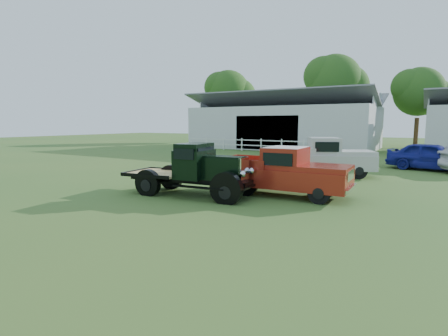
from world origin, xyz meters
The scene contains 10 objects.
ground centered at (0.00, 0.00, 0.00)m, with size 120.00×120.00×0.00m, color #356226.
shed_left centered at (-7.00, 26.00, 2.80)m, with size 18.80×10.20×5.60m, color #BDBDBD, non-canonical shape.
fence_rail centered at (-8.00, 20.00, 0.60)m, with size 14.20×0.16×1.20m, color white, non-canonical shape.
tree_a centered at (-18.00, 33.00, 5.25)m, with size 6.30×6.30×10.50m, color #234F1C, non-canonical shape.
tree_b centered at (-4.00, 34.00, 5.75)m, with size 6.90×6.90×11.50m, color #234F1C, non-canonical shape.
tree_c centered at (5.00, 33.00, 4.50)m, with size 5.40×5.40×9.00m, color #234F1C, non-canonical shape.
vintage_flatbed centered at (-0.98, 0.92, 0.95)m, with size 4.82×1.91×1.91m, color black, non-canonical shape.
red_pickup centered at (1.86, 2.61, 0.90)m, with size 4.92×1.89×1.79m, color maroon, non-canonical shape.
white_pickup centered at (1.81, 8.00, 0.94)m, with size 5.10×1.98×1.87m, color #BBBAB2, non-canonical shape.
misc_car_blue centered at (6.55, 13.16, 0.78)m, with size 1.84×4.56×1.56m, color navy.
Camera 1 is at (6.46, -9.34, 2.65)m, focal length 28.00 mm.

